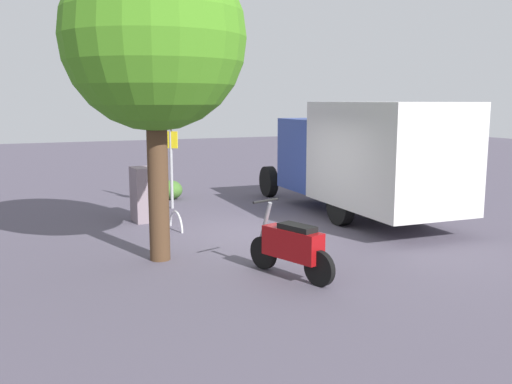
{
  "coord_description": "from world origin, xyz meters",
  "views": [
    {
      "loc": [
        -10.83,
        4.62,
        2.83
      ],
      "look_at": [
        -0.37,
        0.06,
        0.97
      ],
      "focal_mm": 39.45,
      "sensor_mm": 36.0,
      "label": 1
    }
  ],
  "objects_px": {
    "box_truck_near": "(364,154)",
    "stop_sign": "(170,137)",
    "motorcycle": "(292,246)",
    "street_tree": "(154,39)",
    "bike_rack_hoop": "(176,229)",
    "utility_cabinet": "(145,194)"
  },
  "relations": [
    {
      "from": "box_truck_near",
      "to": "stop_sign",
      "type": "distance_m",
      "value": 4.99
    },
    {
      "from": "box_truck_near",
      "to": "utility_cabinet",
      "type": "height_order",
      "value": "box_truck_near"
    },
    {
      "from": "motorcycle",
      "to": "stop_sign",
      "type": "distance_m",
      "value": 6.69
    },
    {
      "from": "box_truck_near",
      "to": "street_tree",
      "type": "height_order",
      "value": "street_tree"
    },
    {
      "from": "stop_sign",
      "to": "utility_cabinet",
      "type": "height_order",
      "value": "stop_sign"
    },
    {
      "from": "motorcycle",
      "to": "utility_cabinet",
      "type": "bearing_deg",
      "value": -6.06
    },
    {
      "from": "street_tree",
      "to": "bike_rack_hoop",
      "type": "distance_m",
      "value": 4.55
    },
    {
      "from": "box_truck_near",
      "to": "motorcycle",
      "type": "height_order",
      "value": "box_truck_near"
    },
    {
      "from": "street_tree",
      "to": "bike_rack_hoop",
      "type": "height_order",
      "value": "street_tree"
    },
    {
      "from": "street_tree",
      "to": "utility_cabinet",
      "type": "bearing_deg",
      "value": -8.08
    },
    {
      "from": "motorcycle",
      "to": "street_tree",
      "type": "bearing_deg",
      "value": 23.03
    },
    {
      "from": "stop_sign",
      "to": "street_tree",
      "type": "height_order",
      "value": "street_tree"
    },
    {
      "from": "street_tree",
      "to": "bike_rack_hoop",
      "type": "relative_size",
      "value": 6.42
    },
    {
      "from": "box_truck_near",
      "to": "bike_rack_hoop",
      "type": "xyz_separation_m",
      "value": [
        0.53,
        4.56,
        -1.57
      ]
    },
    {
      "from": "street_tree",
      "to": "utility_cabinet",
      "type": "height_order",
      "value": "street_tree"
    },
    {
      "from": "stop_sign",
      "to": "street_tree",
      "type": "distance_m",
      "value": 5.28
    },
    {
      "from": "motorcycle",
      "to": "utility_cabinet",
      "type": "height_order",
      "value": "utility_cabinet"
    },
    {
      "from": "box_truck_near",
      "to": "motorcycle",
      "type": "xyz_separation_m",
      "value": [
        -3.57,
        3.78,
        -1.05
      ]
    },
    {
      "from": "stop_sign",
      "to": "bike_rack_hoop",
      "type": "relative_size",
      "value": 3.34
    },
    {
      "from": "stop_sign",
      "to": "bike_rack_hoop",
      "type": "height_order",
      "value": "stop_sign"
    },
    {
      "from": "box_truck_near",
      "to": "stop_sign",
      "type": "relative_size",
      "value": 2.47
    },
    {
      "from": "bike_rack_hoop",
      "to": "motorcycle",
      "type": "bearing_deg",
      "value": -169.27
    }
  ]
}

